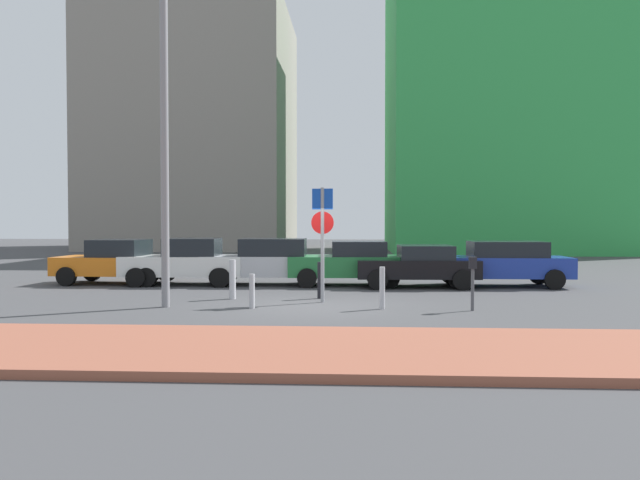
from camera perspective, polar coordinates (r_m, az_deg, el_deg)
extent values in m
plane|color=#424244|center=(15.88, -0.53, -6.08)|extent=(120.00, 120.00, 0.00)
cube|color=#93513D|center=(10.24, -2.68, -10.01)|extent=(40.00, 3.71, 0.14)
cube|color=orange|center=(22.61, -17.99, -2.23)|extent=(4.18, 2.03, 0.63)
cube|color=black|center=(22.55, -17.87, -0.70)|extent=(1.81, 1.78, 0.59)
cylinder|color=black|center=(22.41, -22.21, -3.11)|extent=(0.65, 0.25, 0.64)
cylinder|color=black|center=(24.05, -20.14, -2.77)|extent=(0.65, 0.25, 0.64)
cylinder|color=black|center=(21.25, -15.54, -3.31)|extent=(0.65, 0.25, 0.64)
cylinder|color=black|center=(22.97, -13.86, -2.92)|extent=(0.65, 0.25, 0.64)
cube|color=white|center=(21.71, -12.31, -2.30)|extent=(4.15, 1.92, 0.66)
cube|color=black|center=(21.61, -11.58, -0.64)|extent=(1.81, 1.69, 0.59)
cylinder|color=black|center=(21.26, -16.50, -3.31)|extent=(0.65, 0.25, 0.64)
cylinder|color=black|center=(22.93, -15.18, -2.94)|extent=(0.65, 0.25, 0.64)
cylinder|color=black|center=(20.60, -9.11, -3.42)|extent=(0.65, 0.25, 0.64)
cylinder|color=black|center=(22.32, -8.32, -3.02)|extent=(0.65, 0.25, 0.64)
cube|color=#B7BABF|center=(21.23, -4.98, -2.34)|extent=(4.29, 1.78, 0.67)
cube|color=black|center=(21.16, -4.30, -0.66)|extent=(2.23, 1.60, 0.58)
cylinder|color=black|center=(20.65, -9.24, -3.41)|extent=(0.65, 0.24, 0.64)
cylinder|color=black|center=(22.29, -8.41, -3.03)|extent=(0.65, 0.24, 0.64)
cylinder|color=black|center=(20.30, -1.20, -3.48)|extent=(0.65, 0.24, 0.64)
cylinder|color=black|center=(21.96, -0.97, -3.08)|extent=(0.65, 0.24, 0.64)
cube|color=#237238|center=(20.99, 2.55, -2.38)|extent=(4.00, 1.87, 0.68)
cube|color=black|center=(20.97, 3.58, -0.79)|extent=(1.85, 1.65, 0.50)
cylinder|color=black|center=(20.17, -1.20, -3.51)|extent=(0.65, 0.24, 0.64)
cylinder|color=black|center=(21.88, -1.02, -3.10)|extent=(0.65, 0.24, 0.64)
cylinder|color=black|center=(20.24, 6.40, -3.50)|extent=(0.65, 0.24, 0.64)
cylinder|color=black|center=(21.94, 5.99, -3.10)|extent=(0.65, 0.24, 0.64)
cube|color=black|center=(20.67, 8.84, -2.58)|extent=(3.96, 1.93, 0.59)
cube|color=black|center=(20.68, 9.62, -1.12)|extent=(1.76, 1.73, 0.46)
cylinder|color=black|center=(19.67, 5.30, -3.65)|extent=(0.65, 0.24, 0.64)
cylinder|color=black|center=(21.49, 5.01, -3.20)|extent=(0.65, 0.24, 0.64)
cylinder|color=black|center=(20.00, 12.95, -3.59)|extent=(0.65, 0.24, 0.64)
cylinder|color=black|center=(21.80, 12.02, -3.16)|extent=(0.65, 0.24, 0.64)
cube|color=#1E389E|center=(21.45, 16.15, -2.37)|extent=(4.46, 1.76, 0.67)
cube|color=black|center=(21.46, 16.73, -0.80)|extent=(2.40, 1.61, 0.51)
cylinder|color=black|center=(20.34, 12.50, -3.51)|extent=(0.64, 0.22, 0.64)
cylinder|color=black|center=(22.05, 11.80, -3.10)|extent=(0.64, 0.22, 0.64)
cylinder|color=black|center=(21.03, 20.70, -3.41)|extent=(0.64, 0.22, 0.64)
cylinder|color=black|center=(22.69, 19.40, -3.03)|extent=(0.64, 0.22, 0.64)
cylinder|color=gray|center=(16.50, 0.23, -0.47)|extent=(0.10, 0.10, 3.05)
cube|color=#1447B7|center=(16.50, 0.23, 3.78)|extent=(0.55, 0.08, 0.55)
cylinder|color=red|center=(16.49, 0.23, 1.60)|extent=(0.60, 0.07, 0.60)
cylinder|color=#4C4C51|center=(15.46, 13.80, -4.44)|extent=(0.08, 0.08, 1.02)
cube|color=black|center=(15.40, 13.81, -2.04)|extent=(0.18, 0.14, 0.28)
cylinder|color=gray|center=(16.16, -14.05, 8.33)|extent=(0.20, 0.20, 8.06)
cylinder|color=#B7B7BC|center=(15.52, -6.25, -4.68)|extent=(0.14, 0.14, 0.86)
cylinder|color=#B7B7BC|center=(17.45, -8.02, -3.59)|extent=(0.18, 0.18, 1.09)
cylinder|color=black|center=(17.40, 0.03, -3.70)|extent=(0.17, 0.17, 1.02)
cylinder|color=#B7B7BC|center=(15.37, 5.71, -4.39)|extent=(0.13, 0.13, 1.04)
cube|color=green|center=(48.53, 16.88, 12.27)|extent=(17.28, 14.64, 22.24)
cube|color=gray|center=(52.75, -11.13, 9.79)|extent=(14.92, 14.97, 19.23)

